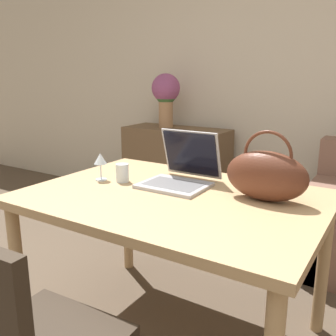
{
  "coord_description": "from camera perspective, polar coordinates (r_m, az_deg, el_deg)",
  "views": [
    {
      "loc": [
        0.81,
        -0.56,
        1.27
      ],
      "look_at": [
        -0.07,
        0.83,
        0.85
      ],
      "focal_mm": 40.0,
      "sensor_mm": 36.0,
      "label": 1
    }
  ],
  "objects": [
    {
      "name": "handbag",
      "position": [
        1.65,
        14.75,
        -1.05
      ],
      "size": [
        0.36,
        0.16,
        0.31
      ],
      "color": "#592D1E",
      "rests_on": "dining_table"
    },
    {
      "name": "dining_table",
      "position": [
        1.74,
        0.81,
        -6.55
      ],
      "size": [
        1.33,
        0.95,
        0.73
      ],
      "color": "tan",
      "rests_on": "ground_plane"
    },
    {
      "name": "wine_glass",
      "position": [
        1.94,
        -10.27,
        1.14
      ],
      "size": [
        0.07,
        0.07,
        0.14
      ],
      "color": "silver",
      "rests_on": "dining_table"
    },
    {
      "name": "sideboard",
      "position": [
        3.49,
        1.24,
        -0.39
      ],
      "size": [
        0.96,
        0.4,
        0.79
      ],
      "color": "brown",
      "rests_on": "ground_plane"
    },
    {
      "name": "wall_back",
      "position": [
        3.31,
        18.71,
        14.79
      ],
      "size": [
        10.0,
        0.06,
        2.7
      ],
      "color": "beige",
      "rests_on": "ground_plane"
    },
    {
      "name": "drinking_glass",
      "position": [
        1.91,
        -6.97,
        -0.74
      ],
      "size": [
        0.07,
        0.07,
        0.09
      ],
      "color": "silver",
      "rests_on": "dining_table"
    },
    {
      "name": "flower_vase",
      "position": [
        3.44,
        -0.34,
        11.32
      ],
      "size": [
        0.26,
        0.26,
        0.48
      ],
      "color": "tan",
      "rests_on": "sideboard"
    },
    {
      "name": "laptop",
      "position": [
        1.87,
        2.18,
        -0.29
      ],
      "size": [
        0.32,
        0.34,
        0.26
      ],
      "color": "#ADADB2",
      "rests_on": "dining_table"
    }
  ]
}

